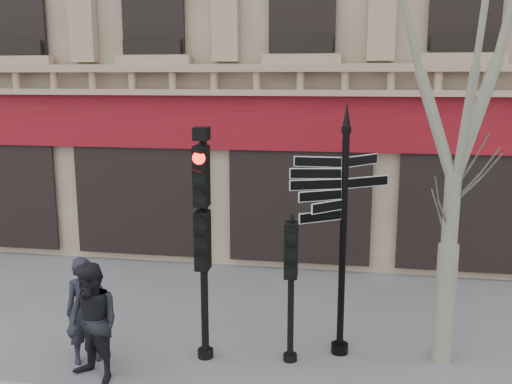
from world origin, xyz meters
TOP-DOWN VIEW (x-y plane):
  - ground at (0.00, 0.00)m, footprint 80.00×80.00m
  - fingerpost at (1.11, 0.73)m, footprint 2.35×2.35m
  - traffic_signal_main at (-1.12, 0.20)m, footprint 0.44×0.32m
  - traffic_signal_secondary at (0.30, 0.32)m, footprint 0.41×0.30m
  - plane_tree at (2.79, 0.75)m, footprint 2.93×2.93m
  - pedestrian_a at (-3.01, -0.25)m, footprint 0.78×0.73m
  - pedestrian_b at (-2.62, -0.82)m, footprint 1.13×1.03m

SIDE VIEW (x-z plane):
  - ground at x=0.00m, z-range 0.00..0.00m
  - pedestrian_a at x=-3.01m, z-range 0.00..1.78m
  - pedestrian_b at x=-2.62m, z-range 0.00..1.89m
  - traffic_signal_secondary at x=0.30m, z-range 0.47..2.86m
  - traffic_signal_main at x=-1.12m, z-range 0.51..4.39m
  - fingerpost at x=1.11m, z-range 0.73..4.98m
  - plane_tree at x=2.79m, z-range 1.57..9.34m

